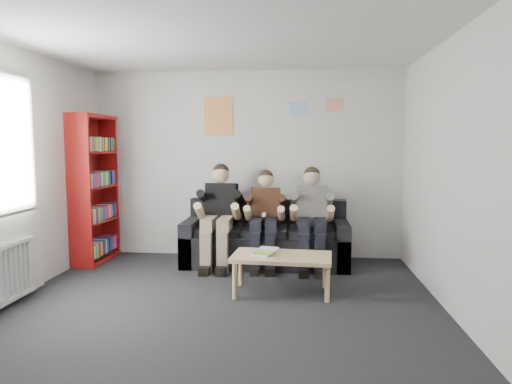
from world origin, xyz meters
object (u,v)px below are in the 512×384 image
(bookshelf, at_px, (95,189))
(person_left, at_px, (219,216))
(person_middle, at_px, (265,219))
(coffee_table, at_px, (282,260))
(person_right, at_px, (312,218))
(sofa, at_px, (266,241))

(bookshelf, height_order, person_left, bookshelf)
(bookshelf, relative_size, person_middle, 1.58)
(bookshelf, distance_m, person_left, 1.81)
(bookshelf, relative_size, person_left, 1.48)
(coffee_table, xyz_separation_m, person_right, (0.35, 1.08, 0.29))
(person_right, bearing_deg, bookshelf, 178.64)
(sofa, height_order, coffee_table, sofa)
(coffee_table, bearing_deg, sofa, 101.92)
(person_middle, bearing_deg, person_right, -0.18)
(sofa, bearing_deg, person_middle, -90.00)
(coffee_table, relative_size, person_left, 0.78)
(bookshelf, distance_m, person_right, 3.04)
(bookshelf, height_order, person_right, bookshelf)
(person_right, bearing_deg, sofa, 162.70)
(person_left, xyz_separation_m, person_middle, (0.62, 0.00, -0.03))
(sofa, bearing_deg, coffee_table, -78.08)
(coffee_table, height_order, person_left, person_left)
(bookshelf, bearing_deg, sofa, 4.41)
(person_left, bearing_deg, coffee_table, -48.35)
(bookshelf, bearing_deg, coffee_table, -21.82)
(person_left, distance_m, person_right, 1.24)
(sofa, distance_m, person_right, 0.75)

